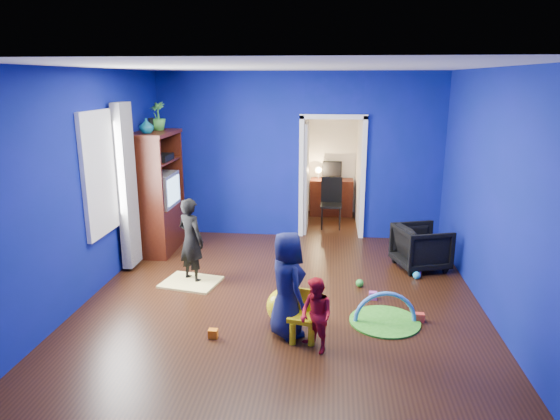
# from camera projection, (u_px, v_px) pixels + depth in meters

# --- Properties ---
(floor) EXTENTS (5.00, 5.50, 0.01)m
(floor) POSITION_uv_depth(u_px,v_px,m) (283.00, 299.00, 6.46)
(floor) COLOR black
(floor) RESTS_ON ground
(ceiling) EXTENTS (5.00, 5.50, 0.01)m
(ceiling) POSITION_uv_depth(u_px,v_px,m) (283.00, 67.00, 5.72)
(ceiling) COLOR white
(ceiling) RESTS_ON wall_back
(wall_back) EXTENTS (5.00, 0.02, 2.90)m
(wall_back) POSITION_uv_depth(u_px,v_px,m) (298.00, 156.00, 8.74)
(wall_back) COLOR navy
(wall_back) RESTS_ON floor
(wall_front) EXTENTS (5.00, 0.02, 2.90)m
(wall_front) POSITION_uv_depth(u_px,v_px,m) (244.00, 275.00, 3.45)
(wall_front) COLOR navy
(wall_front) RESTS_ON floor
(wall_left) EXTENTS (0.02, 5.50, 2.90)m
(wall_left) POSITION_uv_depth(u_px,v_px,m) (88.00, 185.00, 6.34)
(wall_left) COLOR navy
(wall_left) RESTS_ON floor
(wall_right) EXTENTS (0.02, 5.50, 2.90)m
(wall_right) POSITION_uv_depth(u_px,v_px,m) (495.00, 195.00, 5.84)
(wall_right) COLOR navy
(wall_right) RESTS_ON floor
(alcove) EXTENTS (1.00, 1.75, 2.50)m
(alcove) POSITION_uv_depth(u_px,v_px,m) (332.00, 160.00, 9.57)
(alcove) COLOR silver
(alcove) RESTS_ON floor
(armchair) EXTENTS (0.90, 0.89, 0.66)m
(armchair) POSITION_uv_depth(u_px,v_px,m) (421.00, 247.00, 7.45)
(armchair) COLOR black
(armchair) RESTS_ON floor
(child_black) EXTENTS (0.52, 0.48, 1.20)m
(child_black) POSITION_uv_depth(u_px,v_px,m) (191.00, 240.00, 6.91)
(child_black) COLOR black
(child_black) RESTS_ON floor
(child_navy) EXTENTS (0.62, 0.69, 1.19)m
(child_navy) POSITION_uv_depth(u_px,v_px,m) (287.00, 284.00, 5.43)
(child_navy) COLOR #0E1534
(child_navy) RESTS_ON floor
(toddler_red) EXTENTS (0.48, 0.49, 0.80)m
(toddler_red) POSITION_uv_depth(u_px,v_px,m) (316.00, 315.00, 5.14)
(toddler_red) COLOR red
(toddler_red) RESTS_ON floor
(vase) EXTENTS (0.28, 0.28, 0.23)m
(vase) POSITION_uv_depth(u_px,v_px,m) (146.00, 126.00, 7.54)
(vase) COLOR #0C5E64
(vase) RESTS_ON tv_armoire
(potted_plant) EXTENTS (0.32, 0.32, 0.45)m
(potted_plant) POSITION_uv_depth(u_px,v_px,m) (157.00, 116.00, 8.01)
(potted_plant) COLOR #388F34
(potted_plant) RESTS_ON tv_armoire
(tv_armoire) EXTENTS (0.58, 1.14, 1.96)m
(tv_armoire) POSITION_uv_depth(u_px,v_px,m) (158.00, 192.00, 8.10)
(tv_armoire) COLOR #41120A
(tv_armoire) RESTS_ON floor
(crt_tv) EXTENTS (0.46, 0.70, 0.54)m
(crt_tv) POSITION_uv_depth(u_px,v_px,m) (160.00, 190.00, 8.09)
(crt_tv) COLOR silver
(crt_tv) RESTS_ON tv_armoire
(yellow_blanket) EXTENTS (0.85, 0.73, 0.03)m
(yellow_blanket) POSITION_uv_depth(u_px,v_px,m) (191.00, 282.00, 6.96)
(yellow_blanket) COLOR #F2E07A
(yellow_blanket) RESTS_ON floor
(hopper_ball) EXTENTS (0.43, 0.43, 0.43)m
(hopper_ball) POSITION_uv_depth(u_px,v_px,m) (285.00, 306.00, 5.77)
(hopper_ball) COLOR yellow
(hopper_ball) RESTS_ON floor
(kid_chair) EXTENTS (0.34, 0.34, 0.50)m
(kid_chair) POSITION_uv_depth(u_px,v_px,m) (303.00, 319.00, 5.39)
(kid_chair) COLOR yellow
(kid_chair) RESTS_ON floor
(play_mat) EXTENTS (0.82, 0.82, 0.02)m
(play_mat) POSITION_uv_depth(u_px,v_px,m) (385.00, 321.00, 5.84)
(play_mat) COLOR #4EA625
(play_mat) RESTS_ON floor
(toy_arch) EXTENTS (0.74, 0.13, 0.74)m
(toy_arch) POSITION_uv_depth(u_px,v_px,m) (385.00, 321.00, 5.84)
(toy_arch) COLOR #3F8CD8
(toy_arch) RESTS_ON floor
(window_left) EXTENTS (0.03, 0.95, 1.55)m
(window_left) POSITION_uv_depth(u_px,v_px,m) (100.00, 173.00, 6.65)
(window_left) COLOR white
(window_left) RESTS_ON wall_left
(curtain) EXTENTS (0.14, 0.42, 2.40)m
(curtain) POSITION_uv_depth(u_px,v_px,m) (127.00, 186.00, 7.24)
(curtain) COLOR slate
(curtain) RESTS_ON floor
(doorway) EXTENTS (1.16, 0.10, 2.10)m
(doorway) POSITION_uv_depth(u_px,v_px,m) (332.00, 179.00, 8.78)
(doorway) COLOR white
(doorway) RESTS_ON floor
(study_desk) EXTENTS (0.88, 0.44, 0.75)m
(study_desk) POSITION_uv_depth(u_px,v_px,m) (331.00, 197.00, 10.40)
(study_desk) COLOR #3D140A
(study_desk) RESTS_ON floor
(desk_monitor) EXTENTS (0.40, 0.05, 0.32)m
(desk_monitor) POSITION_uv_depth(u_px,v_px,m) (332.00, 169.00, 10.37)
(desk_monitor) COLOR black
(desk_monitor) RESTS_ON study_desk
(desk_lamp) EXTENTS (0.14, 0.14, 0.14)m
(desk_lamp) POSITION_uv_depth(u_px,v_px,m) (318.00, 170.00, 10.35)
(desk_lamp) COLOR #FFD88C
(desk_lamp) RESTS_ON study_desk
(folding_chair) EXTENTS (0.40, 0.40, 0.92)m
(folding_chair) POSITION_uv_depth(u_px,v_px,m) (331.00, 204.00, 9.46)
(folding_chair) COLOR black
(folding_chair) RESTS_ON floor
(book_shelf) EXTENTS (0.88, 0.24, 0.04)m
(book_shelf) POSITION_uv_depth(u_px,v_px,m) (333.00, 117.00, 10.09)
(book_shelf) COLOR white
(book_shelf) RESTS_ON study_desk
(toy_0) EXTENTS (0.10, 0.08, 0.10)m
(toy_0) POSITION_uv_depth(u_px,v_px,m) (420.00, 317.00, 5.85)
(toy_0) COLOR red
(toy_0) RESTS_ON floor
(toy_1) EXTENTS (0.11, 0.11, 0.11)m
(toy_1) POSITION_uv_depth(u_px,v_px,m) (417.00, 275.00, 7.11)
(toy_1) COLOR #26A8D7
(toy_1) RESTS_ON floor
(toy_2) EXTENTS (0.10, 0.08, 0.10)m
(toy_2) POSITION_uv_depth(u_px,v_px,m) (213.00, 334.00, 5.48)
(toy_2) COLOR orange
(toy_2) RESTS_ON floor
(toy_3) EXTENTS (0.11, 0.11, 0.11)m
(toy_3) POSITION_uv_depth(u_px,v_px,m) (360.00, 283.00, 6.83)
(toy_3) COLOR green
(toy_3) RESTS_ON floor
(toy_4) EXTENTS (0.10, 0.08, 0.10)m
(toy_4) POSITION_uv_depth(u_px,v_px,m) (373.00, 296.00, 6.44)
(toy_4) COLOR #BA469E
(toy_4) RESTS_ON floor
(toy_5) EXTENTS (0.10, 0.08, 0.10)m
(toy_5) POSITION_uv_depth(u_px,v_px,m) (417.00, 272.00, 7.23)
(toy_5) COLOR #BC46A2
(toy_5) RESTS_ON floor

